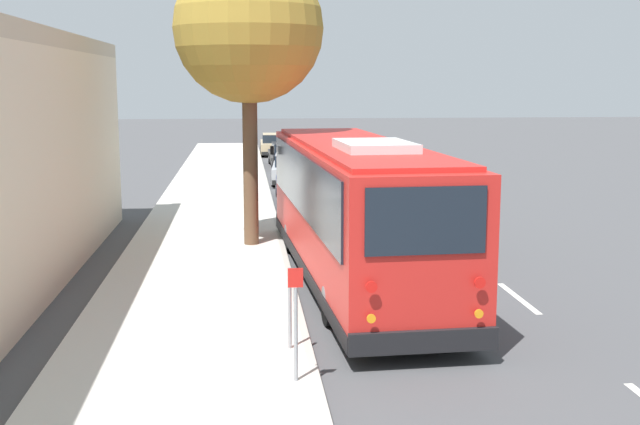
{
  "coord_description": "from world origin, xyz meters",
  "views": [
    {
      "loc": [
        -16.52,
        3.09,
        4.46
      ],
      "look_at": [
        2.61,
        1.22,
        1.3
      ],
      "focal_mm": 45.0,
      "sensor_mm": 36.0,
      "label": 1
    }
  ],
  "objects_px": {
    "street_tree": "(248,19)",
    "parked_sedan_navy": "(299,186)",
    "parked_sedan_silver": "(293,169)",
    "parked_sedan_black": "(287,156)",
    "shuttle_bus": "(354,204)",
    "sign_post_far": "(290,308)",
    "sign_post_near": "(296,323)",
    "parked_sedan_tan": "(275,145)"
  },
  "relations": [
    {
      "from": "parked_sedan_black",
      "to": "street_tree",
      "type": "height_order",
      "value": "street_tree"
    },
    {
      "from": "sign_post_far",
      "to": "parked_sedan_black",
      "type": "bearing_deg",
      "value": -3.19
    },
    {
      "from": "parked_sedan_black",
      "to": "street_tree",
      "type": "relative_size",
      "value": 0.58
    },
    {
      "from": "sign_post_near",
      "to": "sign_post_far",
      "type": "distance_m",
      "value": 1.46
    },
    {
      "from": "street_tree",
      "to": "parked_sedan_navy",
      "type": "bearing_deg",
      "value": -12.76
    },
    {
      "from": "shuttle_bus",
      "to": "parked_sedan_silver",
      "type": "relative_size",
      "value": 2.71
    },
    {
      "from": "street_tree",
      "to": "sign_post_near",
      "type": "relative_size",
      "value": 4.87
    },
    {
      "from": "sign_post_near",
      "to": "sign_post_far",
      "type": "bearing_deg",
      "value": 0.0
    },
    {
      "from": "parked_sedan_navy",
      "to": "sign_post_near",
      "type": "height_order",
      "value": "sign_post_near"
    },
    {
      "from": "shuttle_bus",
      "to": "parked_sedan_tan",
      "type": "height_order",
      "value": "shuttle_bus"
    },
    {
      "from": "parked_sedan_black",
      "to": "sign_post_far",
      "type": "height_order",
      "value": "sign_post_far"
    },
    {
      "from": "parked_sedan_silver",
      "to": "parked_sedan_navy",
      "type": "bearing_deg",
      "value": -177.22
    },
    {
      "from": "parked_sedan_navy",
      "to": "street_tree",
      "type": "relative_size",
      "value": 0.55
    },
    {
      "from": "parked_sedan_silver",
      "to": "sign_post_near",
      "type": "bearing_deg",
      "value": -179.43
    },
    {
      "from": "parked_sedan_silver",
      "to": "parked_sedan_tan",
      "type": "distance_m",
      "value": 13.93
    },
    {
      "from": "parked_sedan_tan",
      "to": "street_tree",
      "type": "bearing_deg",
      "value": 177.64
    },
    {
      "from": "shuttle_bus",
      "to": "sign_post_far",
      "type": "distance_m",
      "value": 5.24
    },
    {
      "from": "parked_sedan_tan",
      "to": "street_tree",
      "type": "distance_m",
      "value": 28.45
    },
    {
      "from": "parked_sedan_silver",
      "to": "street_tree",
      "type": "bearing_deg",
      "value": 175.94
    },
    {
      "from": "parked_sedan_tan",
      "to": "sign_post_near",
      "type": "relative_size",
      "value": 2.76
    },
    {
      "from": "parked_sedan_tan",
      "to": "street_tree",
      "type": "height_order",
      "value": "street_tree"
    },
    {
      "from": "parked_sedan_silver",
      "to": "parked_sedan_tan",
      "type": "bearing_deg",
      "value": 4.91
    },
    {
      "from": "sign_post_far",
      "to": "parked_sedan_silver",
      "type": "bearing_deg",
      "value": -3.76
    },
    {
      "from": "parked_sedan_silver",
      "to": "parked_sedan_tan",
      "type": "relative_size",
      "value": 0.92
    },
    {
      "from": "street_tree",
      "to": "sign_post_far",
      "type": "bearing_deg",
      "value": -176.63
    },
    {
      "from": "parked_sedan_silver",
      "to": "street_tree",
      "type": "distance_m",
      "value": 15.1
    },
    {
      "from": "sign_post_near",
      "to": "parked_sedan_silver",
      "type": "bearing_deg",
      "value": -3.54
    },
    {
      "from": "shuttle_bus",
      "to": "parked_sedan_black",
      "type": "bearing_deg",
      "value": -2.83
    },
    {
      "from": "parked_sedan_navy",
      "to": "parked_sedan_silver",
      "type": "bearing_deg",
      "value": 0.23
    },
    {
      "from": "parked_sedan_navy",
      "to": "sign_post_far",
      "type": "xyz_separation_m",
      "value": [
        -16.93,
        1.36,
        0.23
      ]
    },
    {
      "from": "shuttle_bus",
      "to": "parked_sedan_navy",
      "type": "distance_m",
      "value": 12.14
    },
    {
      "from": "shuttle_bus",
      "to": "parked_sedan_black",
      "type": "relative_size",
      "value": 2.46
    },
    {
      "from": "parked_sedan_black",
      "to": "street_tree",
      "type": "distance_m",
      "value": 21.57
    },
    {
      "from": "parked_sedan_silver",
      "to": "sign_post_near",
      "type": "relative_size",
      "value": 2.55
    },
    {
      "from": "parked_sedan_black",
      "to": "parked_sedan_tan",
      "type": "bearing_deg",
      "value": 1.47
    },
    {
      "from": "shuttle_bus",
      "to": "sign_post_far",
      "type": "xyz_separation_m",
      "value": [
        -4.85,
        1.74,
        -0.95
      ]
    },
    {
      "from": "parked_sedan_navy",
      "to": "parked_sedan_black",
      "type": "height_order",
      "value": "parked_sedan_navy"
    },
    {
      "from": "parked_sedan_silver",
      "to": "parked_sedan_tan",
      "type": "height_order",
      "value": "parked_sedan_silver"
    },
    {
      "from": "parked_sedan_navy",
      "to": "sign_post_far",
      "type": "bearing_deg",
      "value": 176.97
    },
    {
      "from": "parked_sedan_navy",
      "to": "parked_sedan_tan",
      "type": "xyz_separation_m",
      "value": [
        19.62,
        0.06,
        0.0
      ]
    },
    {
      "from": "parked_sedan_navy",
      "to": "parked_sedan_black",
      "type": "xyz_separation_m",
      "value": [
        12.51,
        -0.28,
        -0.01
      ]
    },
    {
      "from": "sign_post_near",
      "to": "shuttle_bus",
      "type": "bearing_deg",
      "value": -15.43
    }
  ]
}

